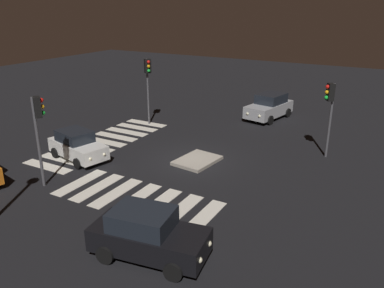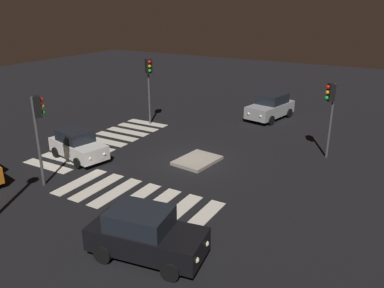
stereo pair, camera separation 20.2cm
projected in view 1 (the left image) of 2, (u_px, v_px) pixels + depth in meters
ground_plane at (192, 161)px, 21.95m from camera, size 80.00×80.00×0.00m
traffic_island at (197, 161)px, 21.73m from camera, size 2.71×2.16×0.18m
car_black at (148, 235)px, 13.41m from camera, size 2.41×4.29×1.79m
car_white at (77, 145)px, 21.93m from camera, size 2.42×4.01×1.65m
car_silver at (269, 107)px, 29.60m from camera, size 4.58×2.69×1.89m
traffic_light_west at (330, 102)px, 21.40m from camera, size 0.54×0.53×4.27m
traffic_light_south at (148, 76)px, 27.24m from camera, size 0.54×0.53×4.72m
traffic_light_east at (38, 119)px, 17.90m from camera, size 0.53×0.54×4.40m
crosswalk_near at (104, 142)px, 24.92m from camera, size 9.90×3.20×0.02m
crosswalk_side at (136, 198)px, 17.70m from camera, size 3.20×7.60×0.02m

